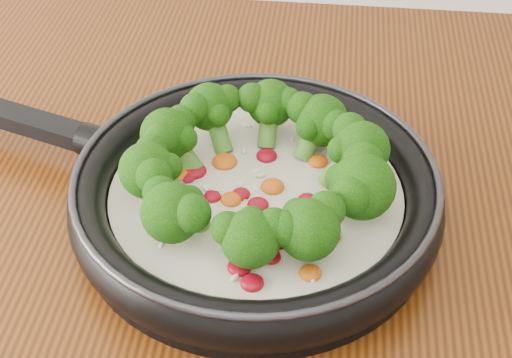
# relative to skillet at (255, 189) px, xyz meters

# --- Properties ---
(skillet) EXTENTS (0.57, 0.43, 0.10)m
(skillet) POSITION_rel_skillet_xyz_m (0.00, 0.00, 0.00)
(skillet) COLOR black
(skillet) RESTS_ON counter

